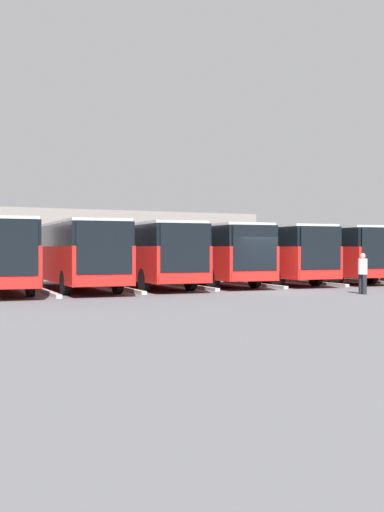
{
  "coord_description": "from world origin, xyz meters",
  "views": [
    {
      "loc": [
        16.92,
        24.32,
        1.93
      ],
      "look_at": [
        1.01,
        -5.8,
        1.57
      ],
      "focal_mm": 45.0,
      "sensor_mm": 36.0,
      "label": 1
    }
  ],
  "objects_px": {
    "bus_1": "(317,252)",
    "bus_2": "(264,252)",
    "bus_0": "(365,252)",
    "pedestrian": "(363,272)",
    "bus_4": "(144,252)",
    "bus_5": "(74,252)",
    "bus_3": "(205,252)"
  },
  "relations": [
    {
      "from": "bus_1",
      "to": "bus_2",
      "type": "height_order",
      "value": "same"
    },
    {
      "from": "bus_0",
      "to": "pedestrian",
      "type": "distance_m",
      "value": 13.05
    },
    {
      "from": "bus_4",
      "to": "bus_5",
      "type": "relative_size",
      "value": 1.0
    },
    {
      "from": "bus_2",
      "to": "pedestrian",
      "type": "relative_size",
      "value": 6.71
    },
    {
      "from": "bus_5",
      "to": "pedestrian",
      "type": "height_order",
      "value": "bus_5"
    },
    {
      "from": "bus_0",
      "to": "pedestrian",
      "type": "bearing_deg",
      "value": 52.5
    },
    {
      "from": "bus_2",
      "to": "bus_4",
      "type": "height_order",
      "value": "same"
    },
    {
      "from": "bus_2",
      "to": "bus_5",
      "type": "relative_size",
      "value": 1.0
    },
    {
      "from": "bus_5",
      "to": "pedestrian",
      "type": "relative_size",
      "value": 6.71
    },
    {
      "from": "bus_0",
      "to": "bus_1",
      "type": "distance_m",
      "value": 3.79
    },
    {
      "from": "bus_1",
      "to": "bus_0",
      "type": "bearing_deg",
      "value": -173.23
    },
    {
      "from": "bus_0",
      "to": "pedestrian",
      "type": "relative_size",
      "value": 6.71
    },
    {
      "from": "bus_0",
      "to": "bus_5",
      "type": "distance_m",
      "value": 18.97
    },
    {
      "from": "bus_0",
      "to": "bus_5",
      "type": "xyz_separation_m",
      "value": [
        18.96,
        0.7,
        0.0
      ]
    },
    {
      "from": "bus_1",
      "to": "bus_3",
      "type": "relative_size",
      "value": 1.0
    },
    {
      "from": "bus_5",
      "to": "pedestrian",
      "type": "distance_m",
      "value": 13.36
    },
    {
      "from": "bus_4",
      "to": "bus_1",
      "type": "bearing_deg",
      "value": -173.1
    },
    {
      "from": "bus_1",
      "to": "bus_5",
      "type": "height_order",
      "value": "same"
    },
    {
      "from": "bus_2",
      "to": "bus_3",
      "type": "bearing_deg",
      "value": 4.9
    },
    {
      "from": "bus_2",
      "to": "bus_3",
      "type": "relative_size",
      "value": 1.0
    },
    {
      "from": "bus_2",
      "to": "pedestrian",
      "type": "distance_m",
      "value": 9.61
    },
    {
      "from": "bus_5",
      "to": "bus_4",
      "type": "bearing_deg",
      "value": -168.16
    },
    {
      "from": "bus_4",
      "to": "bus_0",
      "type": "bearing_deg",
      "value": -173.13
    },
    {
      "from": "bus_5",
      "to": "bus_2",
      "type": "bearing_deg",
      "value": -170.77
    },
    {
      "from": "bus_1",
      "to": "bus_4",
      "type": "relative_size",
      "value": 1.0
    },
    {
      "from": "bus_3",
      "to": "bus_4",
      "type": "height_order",
      "value": "same"
    },
    {
      "from": "bus_0",
      "to": "bus_4",
      "type": "xyz_separation_m",
      "value": [
        15.17,
        0.29,
        0.0
      ]
    },
    {
      "from": "bus_4",
      "to": "bus_5",
      "type": "height_order",
      "value": "same"
    },
    {
      "from": "bus_0",
      "to": "bus_1",
      "type": "height_order",
      "value": "same"
    },
    {
      "from": "bus_1",
      "to": "bus_3",
      "type": "distance_m",
      "value": 7.58
    },
    {
      "from": "bus_0",
      "to": "bus_3",
      "type": "height_order",
      "value": "same"
    },
    {
      "from": "bus_2",
      "to": "bus_5",
      "type": "xyz_separation_m",
      "value": [
        11.37,
        0.69,
        0.0
      ]
    }
  ]
}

